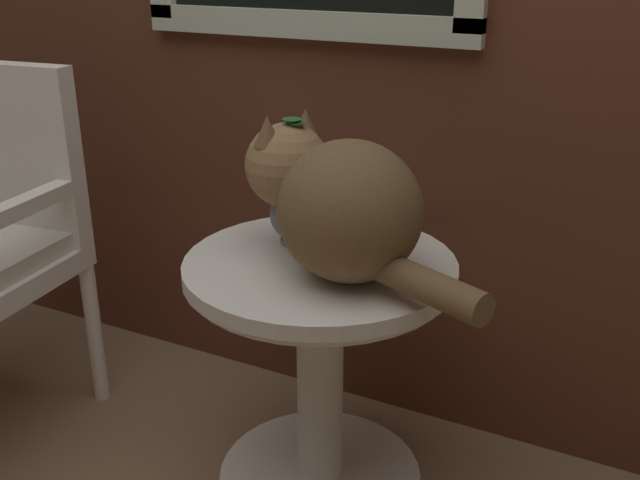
{
  "coord_description": "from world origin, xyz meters",
  "views": [
    {
      "loc": [
        0.92,
        -1.11,
        1.29
      ],
      "look_at": [
        0.23,
        0.25,
        0.67
      ],
      "focal_mm": 41.23,
      "sensor_mm": 36.0,
      "label": 1
    }
  ],
  "objects": [
    {
      "name": "wicker_side_table",
      "position": [
        0.23,
        0.25,
        0.41
      ],
      "size": [
        0.62,
        0.62,
        0.62
      ],
      "color": "silver",
      "rests_on": "ground_plane"
    },
    {
      "name": "cat",
      "position": [
        0.29,
        0.22,
        0.78
      ],
      "size": [
        0.63,
        0.4,
        0.32
      ],
      "color": "brown",
      "rests_on": "wicker_side_table"
    },
    {
      "name": "pewter_vase_with_ivy",
      "position": [
        0.13,
        0.32,
        0.71
      ],
      "size": [
        0.12,
        0.12,
        0.31
      ],
      "color": "slate",
      "rests_on": "wicker_side_table"
    }
  ]
}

